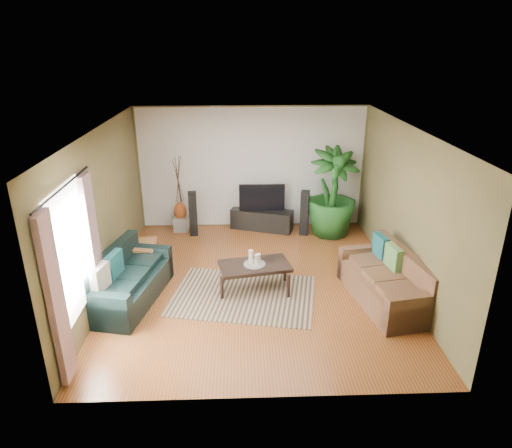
{
  "coord_description": "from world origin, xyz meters",
  "views": [
    {
      "loc": [
        -0.27,
        -7.02,
        3.97
      ],
      "look_at": [
        0.0,
        0.2,
        1.05
      ],
      "focal_mm": 32.0,
      "sensor_mm": 36.0,
      "label": 1
    }
  ],
  "objects_px": {
    "sofa_left": "(129,277)",
    "sofa_right": "(385,278)",
    "tv_stand": "(262,219)",
    "television": "(262,197)",
    "side_table": "(142,258)",
    "pedestal": "(181,224)",
    "vase": "(180,211)",
    "speaker_left": "(193,214)",
    "coffee_table": "(254,277)",
    "speaker_right": "(305,213)",
    "potted_plant": "(332,193)"
  },
  "relations": [
    {
      "from": "sofa_left",
      "to": "sofa_right",
      "type": "relative_size",
      "value": 0.99
    },
    {
      "from": "side_table",
      "to": "potted_plant",
      "type": "bearing_deg",
      "value": 23.91
    },
    {
      "from": "sofa_right",
      "to": "sofa_left",
      "type": "bearing_deg",
      "value": -102.82
    },
    {
      "from": "coffee_table",
      "to": "vase",
      "type": "distance_m",
      "value": 3.12
    },
    {
      "from": "potted_plant",
      "to": "vase",
      "type": "xyz_separation_m",
      "value": [
        -3.3,
        0.33,
        -0.49
      ]
    },
    {
      "from": "sofa_left",
      "to": "coffee_table",
      "type": "xyz_separation_m",
      "value": [
        2.03,
        0.27,
        -0.19
      ]
    },
    {
      "from": "vase",
      "to": "speaker_right",
      "type": "bearing_deg",
      "value": -6.75
    },
    {
      "from": "tv_stand",
      "to": "television",
      "type": "relative_size",
      "value": 1.36
    },
    {
      "from": "tv_stand",
      "to": "speaker_right",
      "type": "height_order",
      "value": "speaker_right"
    },
    {
      "from": "speaker_right",
      "to": "vase",
      "type": "height_order",
      "value": "speaker_right"
    },
    {
      "from": "potted_plant",
      "to": "coffee_table",
      "type": "bearing_deg",
      "value": -126.36
    },
    {
      "from": "sofa_left",
      "to": "side_table",
      "type": "relative_size",
      "value": 3.14
    },
    {
      "from": "speaker_right",
      "to": "pedestal",
      "type": "distance_m",
      "value": 2.76
    },
    {
      "from": "pedestal",
      "to": "vase",
      "type": "distance_m",
      "value": 0.3
    },
    {
      "from": "tv_stand",
      "to": "television",
      "type": "height_order",
      "value": "television"
    },
    {
      "from": "sofa_right",
      "to": "potted_plant",
      "type": "relative_size",
      "value": 0.99
    },
    {
      "from": "speaker_left",
      "to": "tv_stand",
      "type": "bearing_deg",
      "value": 4.74
    },
    {
      "from": "tv_stand",
      "to": "speaker_left",
      "type": "relative_size",
      "value": 1.41
    },
    {
      "from": "tv_stand",
      "to": "pedestal",
      "type": "height_order",
      "value": "tv_stand"
    },
    {
      "from": "speaker_right",
      "to": "side_table",
      "type": "bearing_deg",
      "value": -138.56
    },
    {
      "from": "sofa_right",
      "to": "speaker_right",
      "type": "xyz_separation_m",
      "value": [
        -0.92,
        2.82,
        0.07
      ]
    },
    {
      "from": "sofa_right",
      "to": "tv_stand",
      "type": "distance_m",
      "value": 3.64
    },
    {
      "from": "speaker_right",
      "to": "potted_plant",
      "type": "distance_m",
      "value": 0.73
    },
    {
      "from": "sofa_right",
      "to": "speaker_left",
      "type": "distance_m",
      "value": 4.4
    },
    {
      "from": "tv_stand",
      "to": "television",
      "type": "distance_m",
      "value": 0.53
    },
    {
      "from": "coffee_table",
      "to": "speaker_right",
      "type": "xyz_separation_m",
      "value": [
        1.17,
        2.37,
        0.26
      ]
    },
    {
      "from": "coffee_table",
      "to": "sofa_right",
      "type": "bearing_deg",
      "value": -23.11
    },
    {
      "from": "coffee_table",
      "to": "vase",
      "type": "bearing_deg",
      "value": 108.79
    },
    {
      "from": "sofa_left",
      "to": "vase",
      "type": "bearing_deg",
      "value": 3.01
    },
    {
      "from": "potted_plant",
      "to": "pedestal",
      "type": "relative_size",
      "value": 6.06
    },
    {
      "from": "vase",
      "to": "side_table",
      "type": "distance_m",
      "value": 2.06
    },
    {
      "from": "potted_plant",
      "to": "speaker_right",
      "type": "bearing_deg",
      "value": 179.29
    },
    {
      "from": "sofa_left",
      "to": "television",
      "type": "height_order",
      "value": "television"
    },
    {
      "from": "pedestal",
      "to": "vase",
      "type": "xyz_separation_m",
      "value": [
        0.0,
        0.0,
        0.3
      ]
    },
    {
      "from": "television",
      "to": "vase",
      "type": "height_order",
      "value": "television"
    },
    {
      "from": "sofa_right",
      "to": "vase",
      "type": "bearing_deg",
      "value": -141.17
    },
    {
      "from": "pedestal",
      "to": "side_table",
      "type": "height_order",
      "value": "side_table"
    },
    {
      "from": "sofa_left",
      "to": "speaker_left",
      "type": "distance_m",
      "value": 2.81
    },
    {
      "from": "coffee_table",
      "to": "speaker_left",
      "type": "height_order",
      "value": "speaker_left"
    },
    {
      "from": "vase",
      "to": "speaker_left",
      "type": "bearing_deg",
      "value": -40.72
    },
    {
      "from": "television",
      "to": "speaker_left",
      "type": "distance_m",
      "value": 1.55
    },
    {
      "from": "speaker_left",
      "to": "sofa_left",
      "type": "bearing_deg",
      "value": -111.39
    },
    {
      "from": "speaker_right",
      "to": "tv_stand",
      "type": "bearing_deg",
      "value": 174.26
    },
    {
      "from": "pedestal",
      "to": "sofa_left",
      "type": "bearing_deg",
      "value": -99.19
    },
    {
      "from": "sofa_right",
      "to": "speaker_left",
      "type": "xyz_separation_m",
      "value": [
        -3.33,
        2.88,
        0.06
      ]
    },
    {
      "from": "sofa_left",
      "to": "television",
      "type": "relative_size",
      "value": 1.84
    },
    {
      "from": "sofa_left",
      "to": "sofa_right",
      "type": "distance_m",
      "value": 4.12
    },
    {
      "from": "television",
      "to": "sofa_right",
      "type": "bearing_deg",
      "value": -59.75
    },
    {
      "from": "vase",
      "to": "side_table",
      "type": "relative_size",
      "value": 0.68
    },
    {
      "from": "television",
      "to": "tv_stand",
      "type": "bearing_deg",
      "value": 0.0
    }
  ]
}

